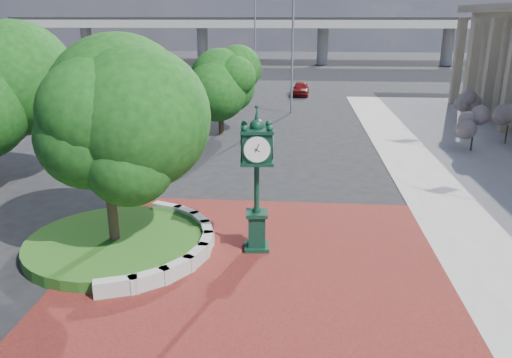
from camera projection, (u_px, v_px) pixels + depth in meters
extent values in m
plane|color=black|center=(259.00, 254.00, 17.03)|extent=(200.00, 200.00, 0.00)
cube|color=maroon|center=(256.00, 267.00, 16.07)|extent=(12.00, 12.00, 0.04)
cube|color=#9E9B93|center=(116.00, 287.00, 14.41)|extent=(1.29, 0.76, 0.54)
cube|color=#9E9B93|center=(149.00, 281.00, 14.78)|extent=(1.20, 1.04, 0.54)
cube|color=#9E9B93|center=(177.00, 270.00, 15.39)|extent=(1.00, 1.22, 0.54)
cube|color=#9E9B93|center=(197.00, 258.00, 16.19)|extent=(0.71, 1.30, 0.54)
cube|color=#9E9B93|center=(206.00, 245.00, 17.09)|extent=(0.35, 1.25, 0.54)
cube|color=#9E9B93|center=(207.00, 233.00, 18.01)|extent=(0.71, 1.30, 0.54)
cube|color=#9E9B93|center=(200.00, 223.00, 18.87)|extent=(1.00, 1.22, 0.54)
cube|color=#9E9B93|center=(186.00, 215.00, 19.59)|extent=(1.20, 1.04, 0.54)
cube|color=#9E9B93|center=(168.00, 210.00, 20.10)|extent=(1.29, 0.76, 0.54)
cylinder|color=#1A4C15|center=(116.00, 243.00, 17.36)|extent=(6.10, 6.10, 0.40)
cube|color=#9E9B93|center=(293.00, 23.00, 81.26)|extent=(90.00, 12.00, 1.20)
cube|color=black|center=(293.00, 18.00, 81.01)|extent=(90.00, 12.00, 0.40)
cylinder|color=#9E9B93|center=(87.00, 45.00, 85.15)|extent=(1.80, 1.80, 6.00)
cylinder|color=#9E9B93|center=(203.00, 45.00, 83.55)|extent=(1.80, 1.80, 6.00)
cylinder|color=#9E9B93|center=(323.00, 46.00, 81.95)|extent=(1.80, 1.80, 6.00)
cylinder|color=#9E9B93|center=(447.00, 46.00, 80.36)|extent=(1.80, 1.80, 6.00)
cylinder|color=#38281C|center=(113.00, 220.00, 17.09)|extent=(0.36, 0.36, 2.17)
sphere|color=#103D12|center=(106.00, 145.00, 16.26)|extent=(5.20, 5.20, 5.20)
cylinder|color=#38281C|center=(221.00, 120.00, 34.08)|extent=(0.36, 0.36, 1.92)
sphere|color=#103D12|center=(220.00, 86.00, 33.37)|extent=(4.40, 4.40, 4.40)
cube|color=black|center=(257.00, 247.00, 17.36)|extent=(0.92, 0.92, 0.17)
cube|color=black|center=(257.00, 230.00, 17.15)|extent=(0.63, 0.63, 1.15)
cube|color=black|center=(257.00, 213.00, 16.96)|extent=(0.81, 0.81, 0.13)
cylinder|color=black|center=(257.00, 187.00, 16.67)|extent=(0.18, 0.18, 1.78)
cube|color=black|center=(257.00, 146.00, 16.22)|extent=(1.04, 1.04, 0.94)
cylinder|color=white|center=(257.00, 149.00, 15.75)|extent=(0.84, 0.15, 0.84)
cylinder|color=white|center=(256.00, 142.00, 16.69)|extent=(0.84, 0.15, 0.84)
cylinder|color=white|center=(242.00, 146.00, 16.21)|extent=(0.15, 0.84, 0.84)
cylinder|color=white|center=(272.00, 146.00, 16.23)|extent=(0.15, 0.84, 0.84)
sphere|color=black|center=(257.00, 126.00, 16.02)|extent=(0.46, 0.46, 0.46)
cone|color=black|center=(257.00, 115.00, 15.91)|extent=(0.19, 0.19, 0.52)
imported|color=#600D0D|center=(301.00, 89.00, 50.55)|extent=(1.77, 4.06, 1.36)
cylinder|color=slate|center=(292.00, 51.00, 40.03)|extent=(0.18, 0.18, 10.01)
cylinder|color=slate|center=(255.00, 42.00, 58.38)|extent=(0.17, 0.17, 9.60)
cylinder|color=#38281C|center=(472.00, 142.00, 29.68)|extent=(0.10, 0.10, 1.20)
sphere|color=#B1589D|center=(474.00, 125.00, 29.37)|extent=(1.20, 1.20, 1.20)
cylinder|color=#38281C|center=(506.00, 135.00, 31.34)|extent=(0.10, 0.10, 1.20)
sphere|color=#B1589D|center=(509.00, 119.00, 31.03)|extent=(1.20, 1.20, 1.20)
cylinder|color=#38281C|center=(466.00, 115.00, 37.42)|extent=(0.10, 0.10, 1.20)
sphere|color=#B1589D|center=(468.00, 102.00, 37.11)|extent=(1.20, 1.20, 1.20)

